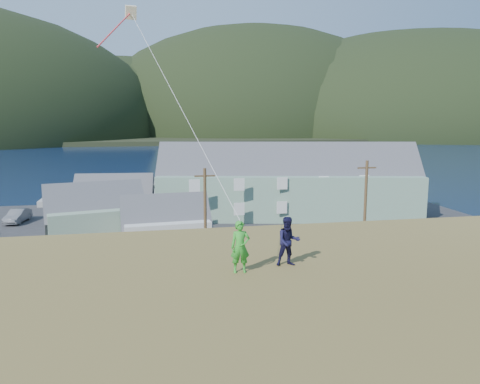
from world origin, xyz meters
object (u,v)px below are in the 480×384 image
object	(u,v)px
shed_white	(166,226)
kite_flyer_green	(240,247)
shed_palegreen_near	(96,214)
wharf	(135,194)
kite_flyer_navy	(288,241)
shed_palegreen_far	(114,197)
lodge	(288,183)

from	to	relation	value
shed_white	kite_flyer_green	xyz separation A→B (m)	(1.61, -27.77, 5.61)
shed_palegreen_near	kite_flyer_green	size ratio (longest dim) A/B	6.11
wharf	shed_white	world-z (taller)	shed_white
wharf	kite_flyer_navy	world-z (taller)	kite_flyer_navy
wharf	shed_white	distance (m)	31.54
kite_flyer_navy	shed_palegreen_far	bearing A→B (deg)	102.69
wharf	lodge	distance (m)	26.92
shed_white	kite_flyer_green	size ratio (longest dim) A/B	4.78
shed_palegreen_near	shed_white	distance (m)	8.84
lodge	kite_flyer_green	distance (m)	42.94
shed_palegreen_near	kite_flyer_navy	distance (m)	34.95
shed_palegreen_near	kite_flyer_navy	xyz separation A→B (m)	(10.24, -32.98, 5.41)
shed_palegreen_far	kite_flyer_navy	bearing A→B (deg)	-72.96
lodge	shed_palegreen_far	world-z (taller)	lodge
lodge	kite_flyer_green	world-z (taller)	lodge
shed_palegreen_far	shed_white	bearing A→B (deg)	-65.79
wharf	lodge	xyz separation A→B (m)	(19.11, -18.56, 3.88)
wharf	kite_flyer_green	distance (m)	59.76
shed_white	lodge	bearing A→B (deg)	34.76
shed_white	kite_flyer_green	bearing A→B (deg)	-91.32
shed_white	wharf	bearing A→B (deg)	92.01
shed_white	shed_palegreen_near	bearing A→B (deg)	135.94
kite_flyer_green	kite_flyer_navy	world-z (taller)	kite_flyer_green
wharf	lodge	bearing A→B (deg)	-44.18
wharf	shed_white	size ratio (longest dim) A/B	3.08
wharf	kite_flyer_green	size ratio (longest dim) A/B	14.71
shed_palegreen_near	shed_palegreen_far	world-z (taller)	shed_palegreen_near
wharf	shed_palegreen_far	bearing A→B (deg)	-98.46
kite_flyer_green	shed_white	bearing A→B (deg)	97.43
lodge	shed_white	xyz separation A→B (m)	(-15.46, -12.70, -1.85)
shed_palegreen_near	shed_palegreen_far	distance (m)	11.32
shed_palegreen_near	shed_white	size ratio (longest dim) A/B	1.28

